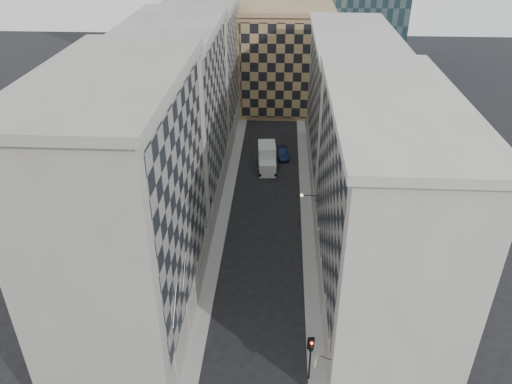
% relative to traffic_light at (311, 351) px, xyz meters
% --- Properties ---
extents(sidewalk_west, '(1.50, 100.00, 0.15)m').
position_rel_traffic_light_xyz_m(sidewalk_west, '(-9.80, 25.58, -3.33)').
color(sidewalk_west, '#979791').
rests_on(sidewalk_west, ground).
extents(sidewalk_east, '(1.50, 100.00, 0.15)m').
position_rel_traffic_light_xyz_m(sidewalk_east, '(0.70, 25.58, -3.33)').
color(sidewalk_east, '#979791').
rests_on(sidewalk_east, ground).
extents(bldg_left_a, '(10.80, 22.80, 23.70)m').
position_rel_traffic_light_xyz_m(bldg_left_a, '(-15.43, 6.58, 8.42)').
color(bldg_left_a, gray).
rests_on(bldg_left_a, ground).
extents(bldg_left_b, '(10.80, 22.80, 22.70)m').
position_rel_traffic_light_xyz_m(bldg_left_b, '(-15.43, 28.58, 7.92)').
color(bldg_left_b, gray).
rests_on(bldg_left_b, ground).
extents(bldg_left_c, '(10.80, 22.80, 21.70)m').
position_rel_traffic_light_xyz_m(bldg_left_c, '(-15.43, 50.58, 7.42)').
color(bldg_left_c, gray).
rests_on(bldg_left_c, ground).
extents(bldg_right_a, '(10.80, 26.80, 20.70)m').
position_rel_traffic_light_xyz_m(bldg_right_a, '(6.33, 10.58, 6.92)').
color(bldg_right_a, '#A9A39B').
rests_on(bldg_right_a, ground).
extents(bldg_right_b, '(10.80, 28.80, 19.70)m').
position_rel_traffic_light_xyz_m(bldg_right_b, '(6.34, 37.58, 6.44)').
color(bldg_right_b, '#A9A39B').
rests_on(bldg_right_b, ground).
extents(tan_block, '(16.80, 14.80, 18.80)m').
position_rel_traffic_light_xyz_m(tan_block, '(-2.55, 63.47, 6.03)').
color(tan_block, '#A68258').
rests_on(tan_block, ground).
extents(flagpoles_left, '(0.10, 6.33, 2.33)m').
position_rel_traffic_light_xyz_m(flagpoles_left, '(-10.45, 1.58, 4.60)').
color(flagpoles_left, gray).
rests_on(flagpoles_left, ground).
extents(bracket_lamp, '(1.98, 0.36, 0.36)m').
position_rel_traffic_light_xyz_m(bracket_lamp, '(-0.17, 19.58, 2.80)').
color(bracket_lamp, black).
rests_on(bracket_lamp, ground).
extents(traffic_light, '(0.57, 0.51, 4.54)m').
position_rel_traffic_light_xyz_m(traffic_light, '(0.00, 0.00, 0.00)').
color(traffic_light, black).
rests_on(traffic_light, sidewalk_east).
extents(box_truck, '(2.99, 6.38, 3.41)m').
position_rel_traffic_light_xyz_m(box_truck, '(-4.80, 38.09, -1.92)').
color(box_truck, silver).
rests_on(box_truck, ground).
extents(dark_car, '(1.95, 4.50, 1.44)m').
position_rel_traffic_light_xyz_m(dark_car, '(-2.49, 41.69, -2.68)').
color(dark_car, '#101D3D').
rests_on(dark_car, ground).
extents(shop_sign, '(1.31, 0.75, 0.88)m').
position_rel_traffic_light_xyz_m(shop_sign, '(0.40, -1.42, 0.43)').
color(shop_sign, black).
rests_on(shop_sign, ground).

